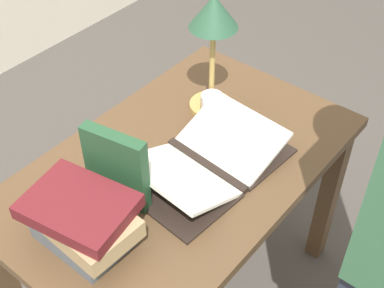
{
  "coord_description": "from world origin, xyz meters",
  "views": [
    {
      "loc": [
        -0.87,
        -0.76,
        1.86
      ],
      "look_at": [
        0.02,
        -0.03,
        0.8
      ],
      "focal_mm": 50.0,
      "sensor_mm": 36.0,
      "label": 1
    }
  ],
  "objects": [
    {
      "name": "open_book",
      "position": [
        0.03,
        -0.07,
        0.75
      ],
      "size": [
        0.51,
        0.35,
        0.09
      ],
      "rotation": [
        0.0,
        0.0,
        -0.07
      ],
      "color": "black",
      "rests_on": "reading_desk"
    },
    {
      "name": "reading_desk",
      "position": [
        0.0,
        0.0,
        0.61
      ],
      "size": [
        1.12,
        0.7,
        0.72
      ],
      "color": "brown",
      "rests_on": "ground_plane"
    },
    {
      "name": "reading_lamp",
      "position": [
        0.27,
        0.09,
        1.03
      ],
      "size": [
        0.15,
        0.15,
        0.41
      ],
      "color": "tan",
      "rests_on": "reading_desk"
    },
    {
      "name": "coffee_mug",
      "position": [
        0.23,
        0.06,
        0.77
      ],
      "size": [
        0.07,
        0.1,
        0.09
      ],
      "rotation": [
        0.0,
        0.0,
        1.22
      ],
      "color": "white",
      "rests_on": "reading_desk"
    },
    {
      "name": "book_stack_tall",
      "position": [
        -0.38,
        0.01,
        0.8
      ],
      "size": [
        0.24,
        0.3,
        0.15
      ],
      "color": "slate",
      "rests_on": "reading_desk"
    },
    {
      "name": "book_standing_upright",
      "position": [
        -0.22,
        0.04,
        0.84
      ],
      "size": [
        0.07,
        0.19,
        0.24
      ],
      "rotation": [
        0.0,
        0.0,
        0.19
      ],
      "color": "#234C2D",
      "rests_on": "reading_desk"
    }
  ]
}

